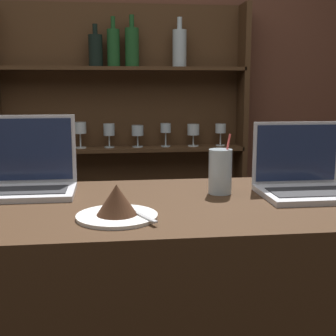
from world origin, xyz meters
TOP-DOWN VIEW (x-y plane):
  - back_wall at (0.00, 1.76)m, footprint 7.00×0.06m
  - back_shelf at (0.10, 1.68)m, footprint 1.42×0.18m
  - laptop_near at (-0.25, 0.53)m, footprint 0.32×0.22m
  - laptop_far at (0.65, 0.40)m, footprint 0.31×0.25m
  - cake_plate at (0.04, 0.19)m, footprint 0.22×0.22m
  - water_glass at (0.38, 0.44)m, footprint 0.08×0.08m

SIDE VIEW (x-z plane):
  - back_shelf at x=0.10m, z-range 0.06..1.88m
  - cake_plate at x=0.04m, z-range 1.00..1.10m
  - laptop_far at x=0.65m, z-range 0.95..1.18m
  - laptop_near at x=-0.25m, z-range 0.95..1.20m
  - water_glass at x=0.38m, z-range 0.99..1.19m
  - back_wall at x=0.00m, z-range 0.00..2.70m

